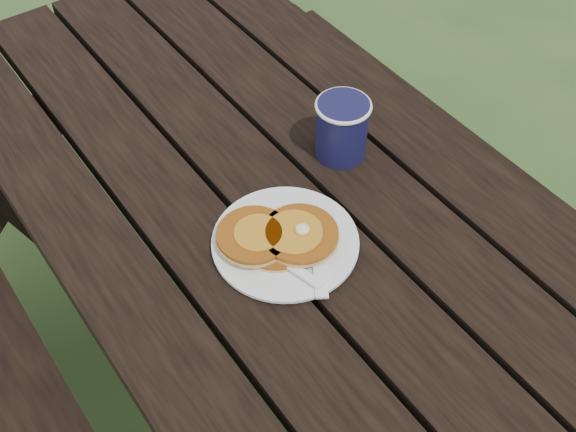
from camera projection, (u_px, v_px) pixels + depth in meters
picnic_table at (310, 357)px, 1.47m from camera, size 1.36×1.80×0.75m
plate at (285, 243)px, 1.16m from camera, size 0.30×0.30×0.01m
pancake_stack at (278, 236)px, 1.15m from camera, size 0.18×0.16×0.04m
knife at (317, 251)px, 1.14m from camera, size 0.11×0.16×0.00m
fork at (294, 268)px, 1.11m from camera, size 0.07×0.16×0.01m
coffee_cup at (342, 126)px, 1.26m from camera, size 0.10×0.10×0.11m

